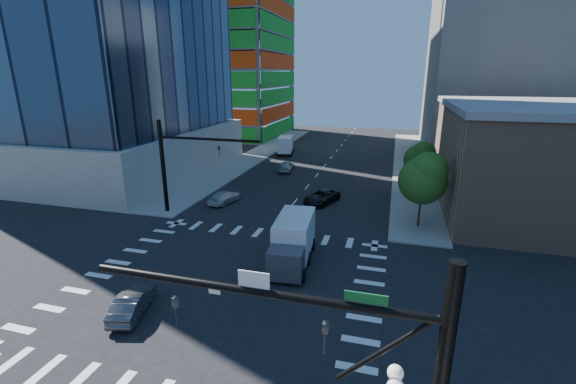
% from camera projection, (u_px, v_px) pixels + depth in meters
% --- Properties ---
extents(ground, '(160.00, 160.00, 0.00)m').
position_uv_depth(ground, '(225.00, 287.00, 25.01)').
color(ground, black).
rests_on(ground, ground).
extents(road_markings, '(20.00, 20.00, 0.01)m').
position_uv_depth(road_markings, '(225.00, 287.00, 25.01)').
color(road_markings, silver).
rests_on(road_markings, ground).
extents(sidewalk_ne, '(5.00, 60.00, 0.15)m').
position_uv_depth(sidewalk_ne, '(410.00, 164.00, 58.60)').
color(sidewalk_ne, gray).
rests_on(sidewalk_ne, ground).
extents(sidewalk_nw, '(5.00, 60.00, 0.15)m').
position_uv_depth(sidewalk_nw, '(256.00, 155.00, 65.02)').
color(sidewalk_nw, gray).
rests_on(sidewalk_nw, ground).
extents(construction_building, '(25.16, 34.50, 70.60)m').
position_uv_depth(construction_building, '(223.00, 18.00, 81.82)').
color(construction_building, gray).
rests_on(construction_building, ground).
extents(commercial_building, '(20.50, 22.50, 10.60)m').
position_uv_depth(commercial_building, '(555.00, 159.00, 37.28)').
color(commercial_building, '#A1785E').
rests_on(commercial_building, ground).
extents(bg_building_ne, '(24.00, 30.00, 28.00)m').
position_uv_depth(bg_building_ne, '(506.00, 69.00, 64.59)').
color(bg_building_ne, '#625D59').
rests_on(bg_building_ne, ground).
extents(signal_mast_nw, '(10.20, 0.40, 9.00)m').
position_uv_depth(signal_mast_nw, '(176.00, 159.00, 36.55)').
color(signal_mast_nw, black).
rests_on(signal_mast_nw, sidewalk_nw).
extents(tree_south, '(4.16, 4.16, 6.82)m').
position_uv_depth(tree_south, '(425.00, 178.00, 33.18)').
color(tree_south, '#382316').
rests_on(tree_south, sidewalk_ne).
extents(tree_north, '(3.54, 3.52, 5.78)m').
position_uv_depth(tree_north, '(421.00, 158.00, 44.36)').
color(tree_north, '#382316').
rests_on(tree_north, sidewalk_ne).
extents(car_nb_far, '(3.83, 5.43, 1.38)m').
position_uv_depth(car_nb_far, '(322.00, 197.00, 41.09)').
color(car_nb_far, black).
rests_on(car_nb_far, ground).
extents(car_sb_near, '(2.72, 4.69, 1.28)m').
position_uv_depth(car_sb_near, '(225.00, 197.00, 41.14)').
color(car_sb_near, silver).
rests_on(car_sb_near, ground).
extents(car_sb_mid, '(2.06, 4.45, 1.48)m').
position_uv_depth(car_sb_mid, '(286.00, 166.00, 54.40)').
color(car_sb_mid, '#A3A6AB').
rests_on(car_sb_mid, ground).
extents(car_sb_cross, '(2.39, 4.28, 1.34)m').
position_uv_depth(car_sb_cross, '(133.00, 303.00, 22.03)').
color(car_sb_cross, '#48474C').
rests_on(car_sb_cross, ground).
extents(box_truck_near, '(3.17, 6.44, 3.27)m').
position_uv_depth(box_truck_near, '(292.00, 246.00, 27.60)').
color(box_truck_near, black).
rests_on(box_truck_near, ground).
extents(box_truck_far, '(3.49, 6.16, 3.04)m').
position_uv_depth(box_truck_far, '(286.00, 146.00, 66.42)').
color(box_truck_far, black).
rests_on(box_truck_far, ground).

